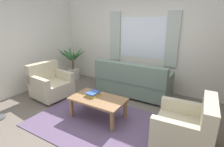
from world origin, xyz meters
TOP-DOWN VIEW (x-y plane):
  - ground_plane at (0.00, 0.00)m, footprint 6.24×6.24m
  - wall_back at (0.00, 2.26)m, footprint 5.32×0.12m
  - wall_left at (-2.66, 0.00)m, footprint 0.12×4.40m
  - window_with_curtains at (0.00, 2.18)m, footprint 1.98×0.07m
  - area_rug at (0.00, 0.00)m, footprint 2.54×1.79m
  - couch at (0.06, 1.54)m, footprint 1.90×0.82m
  - armchair_left at (-1.72, 0.36)m, footprint 0.90×0.92m
  - armchair_right at (1.61, 0.12)m, footprint 0.87×0.89m
  - coffee_table at (-0.07, 0.16)m, footprint 1.10×0.64m
  - book_stack_on_table at (-0.24, 0.22)m, footprint 0.25×0.29m
  - potted_plant at (-2.22, 1.73)m, footprint 1.10×1.14m

SIDE VIEW (x-z plane):
  - ground_plane at x=0.00m, z-range 0.00..0.00m
  - area_rug at x=0.00m, z-range 0.00..0.01m
  - armchair_left at x=-1.72m, z-range -0.09..0.79m
  - armchair_right at x=1.61m, z-range -0.09..0.79m
  - couch at x=0.06m, z-range -0.09..0.83m
  - coffee_table at x=-0.07m, z-range 0.16..0.60m
  - book_stack_on_table at x=-0.24m, z-range 0.44..0.52m
  - potted_plant at x=-2.22m, z-range -0.10..1.06m
  - wall_back at x=0.00m, z-range 0.00..2.60m
  - wall_left at x=-2.66m, z-range 0.00..2.60m
  - window_with_curtains at x=0.00m, z-range 0.75..2.15m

